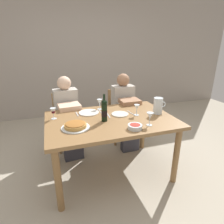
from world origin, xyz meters
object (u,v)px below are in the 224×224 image
wine_glass_right_diner (137,108)px  wine_glass_spare (100,102)px  dining_table (111,125)px  diner_left (68,114)px  wine_bottle (104,110)px  water_pitcher (158,107)px  baked_tart (75,126)px  diner_right (125,109)px  salad_bowl (135,126)px  chair_left (66,117)px  wine_glass_centre (53,111)px  dinner_plate_left_setting (89,113)px  wine_glass_left_diner (150,116)px  chair_right (120,111)px  dinner_plate_right_setting (120,114)px

wine_glass_right_diner → wine_glass_spare: bearing=136.8°
dining_table → diner_left: size_ratio=1.29×
wine_bottle → water_pitcher: size_ratio=1.55×
wine_bottle → wine_glass_right_diner: wine_bottle is taller
water_pitcher → baked_tart: (-1.05, -0.11, -0.06)m
baked_tart → diner_right: diner_right is taller
wine_glass_spare → water_pitcher: bearing=-30.2°
diner_right → dining_table: bearing=54.7°
dining_table → salad_bowl: size_ratio=9.79×
chair_left → diner_left: (0.02, -0.24, 0.12)m
wine_bottle → water_pitcher: wine_bottle is taller
wine_glass_right_diner → wine_glass_centre: size_ratio=1.02×
wine_bottle → dinner_plate_left_setting: wine_bottle is taller
wine_glass_left_diner → wine_glass_spare: size_ratio=1.04×
chair_left → chair_right: 0.91m
wine_glass_right_diner → diner_right: bearing=79.9°
dining_table → wine_glass_spare: wine_glass_spare is taller
wine_glass_right_diner → dinner_plate_left_setting: (-0.55, 0.26, -0.09)m
wine_bottle → salad_bowl: size_ratio=2.07×
diner_left → diner_right: bearing=172.6°
chair_right → chair_left: bearing=-2.6°
wine_glass_centre → diner_left: size_ratio=0.12×
water_pitcher → dinner_plate_right_setting: size_ratio=0.96×
wine_bottle → wine_glass_spare: (0.05, 0.41, -0.03)m
wine_glass_left_diner → dinner_plate_left_setting: bearing=133.3°
diner_right → baked_tart: bearing=41.2°
baked_tart → dining_table: bearing=17.7°
baked_tart → diner_left: (-0.00, 0.82, -0.17)m
wine_bottle → baked_tart: (-0.34, -0.09, -0.10)m
wine_glass_left_diner → diner_right: size_ratio=0.13×
water_pitcher → diner_left: bearing=146.3°
dining_table → chair_right: size_ratio=1.72×
water_pitcher → wine_glass_right_diner: water_pitcher is taller
dinner_plate_right_setting → chair_right: (0.30, 0.79, -0.27)m
wine_glass_left_diner → chair_right: size_ratio=0.17×
wine_glass_centre → wine_glass_spare: size_ratio=0.95×
wine_glass_right_diner → chair_left: (-0.79, 0.91, -0.36)m
salad_bowl → diner_right: (0.30, 0.99, -0.17)m
diner_right → diner_left: bearing=-2.7°
dinner_plate_left_setting → wine_glass_right_diner: bearing=-25.3°
chair_left → diner_left: size_ratio=0.75×
chair_left → wine_glass_spare: bearing=122.0°
wine_glass_left_diner → diner_left: bearing=127.9°
wine_glass_left_diner → diner_left: 1.29m
wine_glass_left_diner → chair_left: 1.52m
wine_glass_left_diner → dining_table: bearing=136.3°
wine_glass_left_diner → wine_glass_spare: (-0.38, 0.68, -0.01)m
baked_tart → diner_right: (0.89, 0.78, -0.17)m
salad_bowl → chair_left: chair_left is taller
water_pitcher → diner_left: 1.29m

